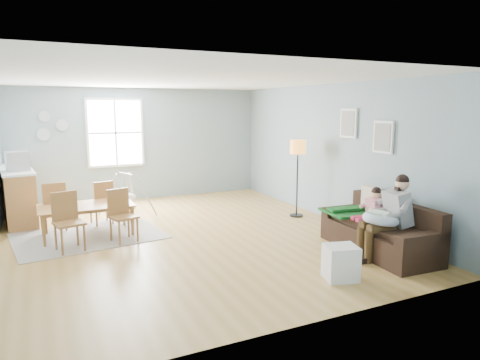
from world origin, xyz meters
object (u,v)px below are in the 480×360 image
dining_table (87,221)px  chair_se (121,212)px  storage_cube (340,263)px  father (389,214)px  counter (18,194)px  monitor (17,161)px  baby_swing (127,197)px  chair_sw (67,217)px  chair_nw (54,204)px  chair_ne (102,200)px  sofa (381,234)px  toddler (371,208)px  floor_lamp (298,153)px

dining_table → chair_se: 0.76m
storage_cube → father: bearing=17.1°
counter → monitor: 0.79m
storage_cube → baby_swing: size_ratio=0.44×
dining_table → chair_sw: (-0.35, -0.65, 0.25)m
father → dining_table: father is taller
chair_nw → chair_ne: bearing=8.4°
dining_table → chair_nw: size_ratio=1.72×
dining_table → counter: size_ratio=0.81×
sofa → baby_swing: bearing=129.1°
counter → chair_sw: bearing=-71.7°
sofa → chair_nw: 5.69m
chair_se → chair_ne: chair_se is taller
sofa → counter: (-5.21, 4.49, 0.26)m
storage_cube → dining_table: size_ratio=0.31×
toddler → storage_cube: bearing=-146.4°
sofa → baby_swing: 5.05m
chair_se → chair_ne: (-0.15, 1.18, -0.02)m
floor_lamp → chair_nw: size_ratio=1.73×
father → toddler: father is taller
baby_swing → floor_lamp: bearing=-24.8°
chair_se → chair_nw: bearing=133.7°
monitor → chair_sw: bearing=-70.0°
toddler → floor_lamp: bearing=88.3°
floor_lamp → chair_sw: 4.52m
father → chair_sw: size_ratio=1.36×
storage_cube → chair_ne: (-2.45, 4.10, 0.26)m
floor_lamp → monitor: (-5.16, 1.69, -0.07)m
chair_sw → counter: size_ratio=0.48×
dining_table → chair_se: size_ratio=1.78×
chair_se → counter: 2.73m
chair_ne → monitor: bearing=155.1°
monitor → floor_lamp: bearing=-18.2°
dining_table → father: bearing=-39.4°
dining_table → chair_ne: chair_ne is taller
floor_lamp → chair_sw: bearing=-176.6°
storage_cube → monitor: bearing=129.1°
storage_cube → monitor: monitor is taller
father → monitor: (-5.02, 4.40, 0.57)m
sofa → counter: size_ratio=1.03×
chair_ne → counter: bearing=145.4°
storage_cube → chair_ne: size_ratio=0.57×
toddler → floor_lamp: (0.07, 2.25, 0.64)m
monitor → counter: bearing=98.3°
sofa → floor_lamp: size_ratio=1.26×
dining_table → chair_ne: bearing=60.3°
dining_table → chair_nw: bearing=132.7°
father → floor_lamp: bearing=87.0°
floor_lamp → dining_table: size_ratio=1.01×
chair_ne → counter: 1.79m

